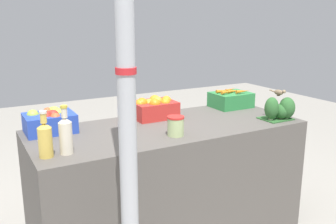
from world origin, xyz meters
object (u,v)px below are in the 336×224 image
object	(u,v)px
apple_crate	(50,121)
juice_bottle_cloudy	(66,134)
broccoli_pile	(280,109)
juice_bottle_golden	(45,139)
carrot_crate	(231,99)
support_pole	(126,82)
sparrow_bird	(279,92)
pickle_jar	(176,126)
orange_crate	(154,108)

from	to	relation	value
apple_crate	juice_bottle_cloudy	xyz separation A→B (m)	(-0.01, -0.46, 0.04)
broccoli_pile	juice_bottle_golden	world-z (taller)	juice_bottle_golden
apple_crate	carrot_crate	xyz separation A→B (m)	(1.50, -0.00, -0.01)
support_pole	sparrow_bird	world-z (taller)	support_pole
support_pole	pickle_jar	distance (m)	0.80
orange_crate	pickle_jar	size ratio (longest dim) A/B	2.49
apple_crate	pickle_jar	distance (m)	0.83
apple_crate	carrot_crate	world-z (taller)	same
orange_crate	carrot_crate	xyz separation A→B (m)	(0.73, 0.00, -0.01)
apple_crate	broccoli_pile	world-z (taller)	broccoli_pile
orange_crate	carrot_crate	bearing A→B (deg)	0.15
support_pole	apple_crate	bearing A→B (deg)	100.12
juice_bottle_cloudy	sparrow_bird	size ratio (longest dim) A/B	2.06
apple_crate	pickle_jar	xyz separation A→B (m)	(0.69, -0.47, -0.01)
support_pole	sparrow_bird	bearing A→B (deg)	17.61
juice_bottle_cloudy	apple_crate	bearing A→B (deg)	88.91
juice_bottle_golden	juice_bottle_cloudy	xyz separation A→B (m)	(0.11, -0.00, 0.01)
apple_crate	sparrow_bird	xyz separation A→B (m)	(1.56, -0.49, 0.13)
support_pole	carrot_crate	size ratio (longest dim) A/B	8.20
support_pole	orange_crate	bearing A→B (deg)	57.10
carrot_crate	broccoli_pile	distance (m)	0.51
support_pole	pickle_jar	bearing A→B (deg)	41.42
orange_crate	juice_bottle_golden	distance (m)	1.00
carrot_crate	juice_bottle_golden	xyz separation A→B (m)	(-1.62, -0.46, 0.04)
juice_bottle_golden	support_pole	bearing A→B (deg)	-58.53
support_pole	juice_bottle_cloudy	distance (m)	0.61
support_pole	pickle_jar	size ratio (longest dim) A/B	20.40
carrot_crate	sparrow_bird	size ratio (longest dim) A/B	2.37
apple_crate	orange_crate	xyz separation A→B (m)	(0.77, -0.00, 0.00)
juice_bottle_cloudy	juice_bottle_golden	bearing A→B (deg)	180.00
juice_bottle_golden	sparrow_bird	distance (m)	1.68
juice_bottle_cloudy	pickle_jar	xyz separation A→B (m)	(0.70, -0.01, -0.05)
support_pole	broccoli_pile	world-z (taller)	support_pole
apple_crate	carrot_crate	size ratio (longest dim) A/B	1.00
carrot_crate	juice_bottle_golden	distance (m)	1.68
orange_crate	juice_bottle_golden	world-z (taller)	juice_bottle_golden
sparrow_bird	carrot_crate	bearing A→B (deg)	172.08
support_pole	carrot_crate	xyz separation A→B (m)	(1.33, 0.93, -0.39)
support_pole	apple_crate	distance (m)	1.02
support_pole	carrot_crate	world-z (taller)	support_pole
apple_crate	orange_crate	size ratio (longest dim) A/B	1.00
orange_crate	sparrow_bird	size ratio (longest dim) A/B	2.37
juice_bottle_cloudy	pickle_jar	distance (m)	0.70
carrot_crate	apple_crate	bearing A→B (deg)	179.90
broccoli_pile	pickle_jar	world-z (taller)	broccoli_pile
orange_crate	carrot_crate	size ratio (longest dim) A/B	1.00
orange_crate	juice_bottle_cloudy	bearing A→B (deg)	-149.32
carrot_crate	juice_bottle_cloudy	size ratio (longest dim) A/B	1.15
orange_crate	broccoli_pile	world-z (taller)	broccoli_pile
juice_bottle_golden	juice_bottle_cloudy	bearing A→B (deg)	-0.00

